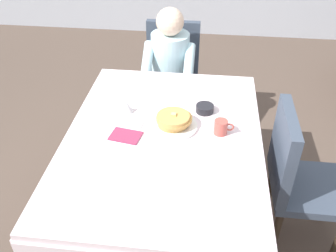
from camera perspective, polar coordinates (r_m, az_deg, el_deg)
ground_plane at (r=2.63m, az=-0.61°, el=-14.35°), size 14.00×14.00×0.00m
dining_table_main at (r=2.17m, az=-0.72°, el=-3.35°), size 1.12×1.52×0.74m
chair_diner at (r=3.22m, az=0.56°, el=8.31°), size 0.44×0.45×0.93m
diner_person at (r=3.02m, az=0.25°, el=9.27°), size 0.40×0.43×1.12m
chair_right_side at (r=2.31m, az=18.81°, el=-6.91°), size 0.45×0.44×0.93m
plate_breakfast at (r=2.18m, az=0.82°, el=0.03°), size 0.28×0.28×0.02m
breakfast_stack at (r=2.15m, az=0.84°, el=0.98°), size 0.21×0.21×0.08m
cup_coffee at (r=2.13m, az=8.06°, el=-0.17°), size 0.11×0.08×0.08m
bowl_butter at (r=2.31m, az=5.61°, el=2.66°), size 0.11×0.11×0.04m
syrup_pitcher at (r=2.30m, az=-6.26°, el=2.92°), size 0.08×0.08×0.07m
fork_left_of_plate at (r=2.19m, az=-4.19°, el=-0.05°), size 0.04×0.18×0.00m
knife_right_of_plate at (r=2.16m, az=5.79°, el=-0.75°), size 0.03×0.20×0.00m
spoon_near_edge at (r=1.93m, az=-1.27°, el=-5.71°), size 0.15×0.02×0.00m
napkin_folded at (r=2.12m, az=-6.44°, el=-1.49°), size 0.19×0.15×0.01m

